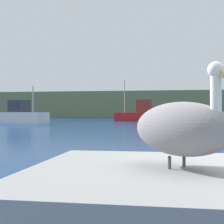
{
  "coord_description": "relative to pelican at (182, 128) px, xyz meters",
  "views": [
    {
      "loc": [
        -0.96,
        -3.63,
        1.14
      ],
      "look_at": [
        -4.02,
        15.51,
        1.18
      ],
      "focal_mm": 52.66,
      "sensor_mm": 36.0,
      "label": 1
    }
  ],
  "objects": [
    {
      "name": "fishing_boat_white",
      "position": [
        -14.99,
        28.73,
        -0.19
      ],
      "size": [
        6.98,
        4.06,
        3.79
      ],
      "rotation": [
        0.0,
        0.0,
        -0.35
      ],
      "color": "white",
      "rests_on": "ground"
    },
    {
      "name": "pelican",
      "position": [
        0.0,
        0.0,
        0.0
      ],
      "size": [
        1.16,
        1.18,
        0.93
      ],
      "rotation": [
        0.0,
        0.0,
        -0.8
      ],
      "color": "gray",
      "rests_on": "pier_dock"
    },
    {
      "name": "fishing_boat_red",
      "position": [
        -3.48,
        40.95,
        -0.04
      ],
      "size": [
        6.19,
        2.49,
        5.44
      ],
      "rotation": [
        0.0,
        0.0,
        3.03
      ],
      "color": "red",
      "rests_on": "ground"
    },
    {
      "name": "hillside_backdrop",
      "position": [
        0.81,
        74.44,
        1.89
      ],
      "size": [
        140.0,
        16.82,
        5.78
      ],
      "primitive_type": "cube",
      "color": "#6B7A51",
      "rests_on": "ground"
    },
    {
      "name": "pier_dock",
      "position": [
        -0.01,
        0.01,
        -0.69
      ],
      "size": [
        2.79,
        2.49,
        0.63
      ],
      "primitive_type": "cube",
      "color": "#959595",
      "rests_on": "ground"
    }
  ]
}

